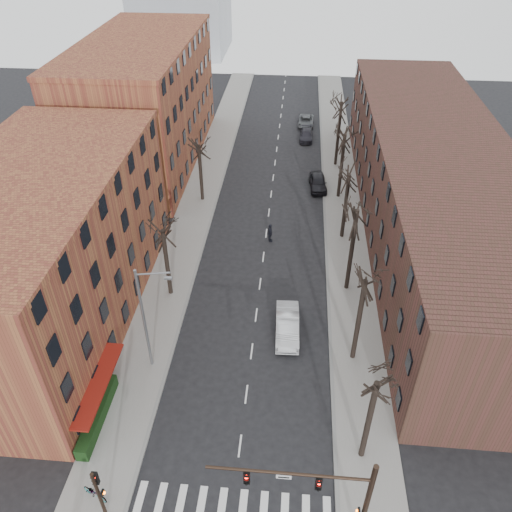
% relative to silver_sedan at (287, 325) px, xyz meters
% --- Properties ---
extents(ground, '(160.00, 160.00, 0.00)m').
position_rel_silver_sedan_xyz_m(ground, '(-2.61, -14.16, -0.84)').
color(ground, black).
rests_on(ground, ground).
extents(sidewalk_left, '(4.00, 90.00, 0.15)m').
position_rel_silver_sedan_xyz_m(sidewalk_left, '(-10.61, 20.84, -0.77)').
color(sidewalk_left, gray).
rests_on(sidewalk_left, ground).
extents(sidewalk_right, '(4.00, 90.00, 0.15)m').
position_rel_silver_sedan_xyz_m(sidewalk_right, '(5.39, 20.84, -0.77)').
color(sidewalk_right, gray).
rests_on(sidewalk_right, ground).
extents(building_left_near, '(12.00, 26.00, 12.00)m').
position_rel_silver_sedan_xyz_m(building_left_near, '(-18.61, 0.84, 5.16)').
color(building_left_near, brown).
rests_on(building_left_near, ground).
extents(building_left_far, '(12.00, 28.00, 14.00)m').
position_rel_silver_sedan_xyz_m(building_left_far, '(-18.61, 29.84, 6.16)').
color(building_left_far, brown).
rests_on(building_left_far, ground).
extents(building_right, '(12.00, 50.00, 10.00)m').
position_rel_silver_sedan_xyz_m(building_right, '(13.39, 15.84, 4.16)').
color(building_right, '#472621').
rests_on(building_right, ground).
extents(awning_left, '(1.20, 7.00, 0.15)m').
position_rel_silver_sedan_xyz_m(awning_left, '(-12.01, -8.16, -0.84)').
color(awning_left, maroon).
rests_on(awning_left, ground).
extents(hedge, '(0.80, 6.00, 1.00)m').
position_rel_silver_sedan_xyz_m(hedge, '(-12.11, -9.16, -0.19)').
color(hedge, '#1A3813').
rests_on(hedge, sidewalk_left).
extents(tree_right_a, '(5.20, 5.20, 10.00)m').
position_rel_silver_sedan_xyz_m(tree_right_a, '(4.99, -10.16, -0.84)').
color(tree_right_a, black).
rests_on(tree_right_a, ground).
extents(tree_right_b, '(5.20, 5.20, 10.80)m').
position_rel_silver_sedan_xyz_m(tree_right_b, '(4.99, -2.16, -0.84)').
color(tree_right_b, black).
rests_on(tree_right_b, ground).
extents(tree_right_c, '(5.20, 5.20, 11.60)m').
position_rel_silver_sedan_xyz_m(tree_right_c, '(4.99, 5.84, -0.84)').
color(tree_right_c, black).
rests_on(tree_right_c, ground).
extents(tree_right_d, '(5.20, 5.20, 10.00)m').
position_rel_silver_sedan_xyz_m(tree_right_d, '(4.99, 13.84, -0.84)').
color(tree_right_d, black).
rests_on(tree_right_d, ground).
extents(tree_right_e, '(5.20, 5.20, 10.80)m').
position_rel_silver_sedan_xyz_m(tree_right_e, '(4.99, 21.84, -0.84)').
color(tree_right_e, black).
rests_on(tree_right_e, ground).
extents(tree_right_f, '(5.20, 5.20, 11.60)m').
position_rel_silver_sedan_xyz_m(tree_right_f, '(4.99, 29.84, -0.84)').
color(tree_right_f, black).
rests_on(tree_right_f, ground).
extents(tree_left_a, '(5.20, 5.20, 9.50)m').
position_rel_silver_sedan_xyz_m(tree_left_a, '(-10.21, 3.84, -0.84)').
color(tree_left_a, black).
rests_on(tree_left_a, ground).
extents(tree_left_b, '(5.20, 5.20, 9.50)m').
position_rel_silver_sedan_xyz_m(tree_left_b, '(-10.21, 19.84, -0.84)').
color(tree_left_b, black).
rests_on(tree_left_b, ground).
extents(signal_mast_arm, '(8.14, 0.30, 7.20)m').
position_rel_silver_sedan_xyz_m(signal_mast_arm, '(2.84, -15.16, 3.55)').
color(signal_mast_arm, black).
rests_on(signal_mast_arm, ground).
extents(signal_pole_left, '(0.47, 0.44, 4.40)m').
position_rel_silver_sedan_xyz_m(signal_pole_left, '(-9.60, -15.11, 1.77)').
color(signal_pole_left, black).
rests_on(signal_pole_left, ground).
extents(streetlight, '(2.45, 0.22, 9.03)m').
position_rel_silver_sedan_xyz_m(streetlight, '(-9.64, -4.16, 4.17)').
color(streetlight, slate).
rests_on(streetlight, ground).
extents(silver_sedan, '(1.99, 5.19, 1.69)m').
position_rel_silver_sedan_xyz_m(silver_sedan, '(0.00, 0.00, 0.00)').
color(silver_sedan, silver).
rests_on(silver_sedan, ground).
extents(parked_car_near, '(2.25, 4.79, 1.58)m').
position_rel_silver_sedan_xyz_m(parked_car_near, '(2.69, 23.67, -0.05)').
color(parked_car_near, black).
rests_on(parked_car_near, ground).
extents(parked_car_mid, '(1.87, 4.41, 1.27)m').
position_rel_silver_sedan_xyz_m(parked_car_mid, '(1.27, 37.38, -0.21)').
color(parked_car_mid, '#222129').
rests_on(parked_car_mid, ground).
extents(parked_car_far, '(2.39, 4.82, 1.31)m').
position_rel_silver_sedan_xyz_m(parked_car_far, '(1.19, 42.25, -0.19)').
color(parked_car_far, '#54575B').
rests_on(parked_car_far, ground).
extents(pedestrian_crossing, '(0.76, 1.24, 1.97)m').
position_rel_silver_sedan_xyz_m(pedestrian_crossing, '(-2.16, 12.48, 0.14)').
color(pedestrian_crossing, black).
rests_on(pedestrian_crossing, ground).
extents(bicycle, '(1.80, 1.22, 0.90)m').
position_rel_silver_sedan_xyz_m(bicycle, '(-10.52, -14.21, -0.25)').
color(bicycle, gray).
rests_on(bicycle, sidewalk_left).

